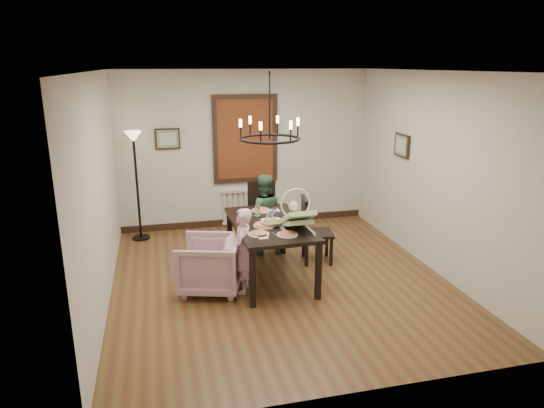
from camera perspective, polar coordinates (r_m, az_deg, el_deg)
name	(u,v)px	position (r m, az deg, el deg)	size (l,w,h in m)	color
room_shell	(273,175)	(6.70, 0.15, 3.38)	(4.51, 5.00, 2.81)	brown
dining_table	(270,228)	(6.63, -0.27, -2.89)	(1.01, 1.74, 0.81)	black
chair_far	(262,214)	(7.92, -1.13, -1.17)	(0.46, 0.46, 1.05)	black
chair_right	(318,229)	(7.27, 5.38, -2.99)	(0.45, 0.45, 1.01)	black
armchair	(209,265)	(6.43, -7.37, -7.08)	(0.77, 0.79, 0.72)	#C697A3
elderly_woman	(242,258)	(6.32, -3.49, -6.34)	(0.34, 0.23, 0.94)	#E6A2C0
seated_man	(263,221)	(7.56, -1.04, -2.00)	(0.51, 0.40, 1.05)	#396043
baby_bouncer	(297,217)	(6.23, 2.91, -1.48)	(0.42, 0.59, 0.38)	#AFD090
salad_bowl	(272,223)	(6.47, -0.02, -2.19)	(0.35, 0.35, 0.09)	white
pizza_platter	(264,225)	(6.44, -0.92, -2.48)	(0.29, 0.29, 0.04)	tan
drinking_glass	(271,217)	(6.61, -0.11, -1.51)	(0.07, 0.07, 0.14)	silver
window_blinds	(245,139)	(8.68, -3.15, 7.64)	(1.00, 0.03, 1.40)	maroon
radiator	(246,206)	(8.97, -3.05, -0.26)	(0.92, 0.12, 0.62)	silver
picture_back	(168,139)	(8.54, -12.19, 7.51)	(0.42, 0.03, 0.36)	black
picture_right	(402,145)	(7.94, 15.00, 6.68)	(0.42, 0.03, 0.36)	black
floor_lamp	(137,188)	(8.38, -15.57, 1.87)	(0.30, 0.30, 1.80)	black
chandelier	(270,139)	(6.34, -0.28, 7.69)	(0.80, 0.80, 0.04)	black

